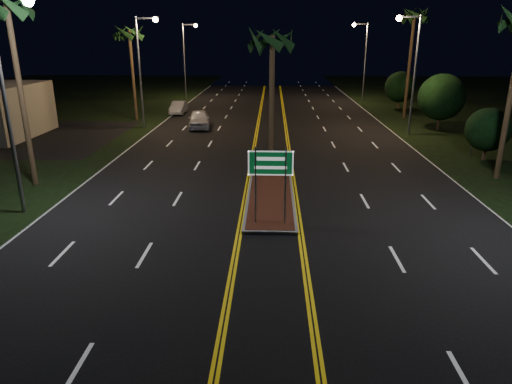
{
  "coord_description": "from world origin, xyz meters",
  "views": [
    {
      "loc": [
        0.04,
        -14.63,
        7.43
      ],
      "look_at": [
        -0.54,
        1.58,
        1.9
      ],
      "focal_mm": 32.0,
      "sensor_mm": 36.0,
      "label": 1
    }
  ],
  "objects_px": {
    "streetlight_left_far": "(187,52)",
    "palm_median": "(272,40)",
    "shrub_near": "(488,130)",
    "car_far": "(179,107)",
    "palm_left_far": "(129,33)",
    "palm_right_far": "(414,17)",
    "streetlight_left_mid": "(143,60)",
    "car_near": "(199,118)",
    "shrub_far": "(400,87)",
    "highway_sign": "(271,170)",
    "streetlight_right_mid": "(411,61)",
    "warning_sign": "(474,130)",
    "shrub_mid": "(442,97)",
    "median_island": "(271,192)",
    "streetlight_left_near": "(11,83)",
    "streetlight_right_far": "(362,53)",
    "palm_left_near": "(7,9)"
  },
  "relations": [
    {
      "from": "streetlight_left_near",
      "to": "shrub_far",
      "type": "relative_size",
      "value": 2.27
    },
    {
      "from": "streetlight_left_far",
      "to": "shrub_far",
      "type": "xyz_separation_m",
      "value": [
        24.41,
        -8.0,
        -3.32
      ]
    },
    {
      "from": "streetlight_right_mid",
      "to": "shrub_far",
      "type": "height_order",
      "value": "streetlight_right_mid"
    },
    {
      "from": "palm_left_far",
      "to": "shrub_far",
      "type": "bearing_deg",
      "value": 16.74
    },
    {
      "from": "shrub_mid",
      "to": "median_island",
      "type": "bearing_deg",
      "value": -129.47
    },
    {
      "from": "palm_right_far",
      "to": "warning_sign",
      "type": "xyz_separation_m",
      "value": [
        0.2,
        -15.16,
        -7.37
      ]
    },
    {
      "from": "streetlight_right_mid",
      "to": "car_near",
      "type": "xyz_separation_m",
      "value": [
        -16.85,
        2.23,
        -4.79
      ]
    },
    {
      "from": "highway_sign",
      "to": "shrub_near",
      "type": "distance_m",
      "value": 17.55
    },
    {
      "from": "streetlight_left_near",
      "to": "shrub_mid",
      "type": "distance_m",
      "value": 31.85
    },
    {
      "from": "streetlight_left_far",
      "to": "palm_left_near",
      "type": "xyz_separation_m",
      "value": [
        -1.89,
        -36.0,
        3.02
      ]
    },
    {
      "from": "streetlight_left_far",
      "to": "streetlight_left_near",
      "type": "bearing_deg",
      "value": -90.0
    },
    {
      "from": "palm_median",
      "to": "palm_right_far",
      "type": "height_order",
      "value": "palm_right_far"
    },
    {
      "from": "shrub_near",
      "to": "car_far",
      "type": "xyz_separation_m",
      "value": [
        -23.0,
        17.73,
        -1.23
      ]
    },
    {
      "from": "streetlight_right_mid",
      "to": "car_far",
      "type": "xyz_separation_m",
      "value": [
        -20.11,
        9.73,
        -4.94
      ]
    },
    {
      "from": "car_near",
      "to": "median_island",
      "type": "bearing_deg",
      "value": -77.86
    },
    {
      "from": "streetlight_right_mid",
      "to": "palm_median",
      "type": "distance_m",
      "value": 15.73
    },
    {
      "from": "streetlight_left_mid",
      "to": "car_near",
      "type": "bearing_deg",
      "value": 2.97
    },
    {
      "from": "streetlight_left_far",
      "to": "palm_right_far",
      "type": "distance_m",
      "value": 27.5
    },
    {
      "from": "median_island",
      "to": "palm_right_far",
      "type": "relative_size",
      "value": 1.0
    },
    {
      "from": "streetlight_left_mid",
      "to": "palm_right_far",
      "type": "xyz_separation_m",
      "value": [
        23.41,
        6.0,
        3.49
      ]
    },
    {
      "from": "palm_left_far",
      "to": "palm_right_far",
      "type": "distance_m",
      "value": 25.72
    },
    {
      "from": "streetlight_left_far",
      "to": "streetlight_right_mid",
      "type": "height_order",
      "value": "same"
    },
    {
      "from": "streetlight_right_mid",
      "to": "palm_left_near",
      "type": "xyz_separation_m",
      "value": [
        -23.11,
        -14.0,
        3.02
      ]
    },
    {
      "from": "streetlight_right_mid",
      "to": "shrub_mid",
      "type": "bearing_deg",
      "value": 30.56
    },
    {
      "from": "car_far",
      "to": "palm_left_far",
      "type": "bearing_deg",
      "value": -131.78
    },
    {
      "from": "streetlight_left_mid",
      "to": "warning_sign",
      "type": "bearing_deg",
      "value": -21.2
    },
    {
      "from": "car_far",
      "to": "car_near",
      "type": "bearing_deg",
      "value": -66.73
    },
    {
      "from": "streetlight_left_far",
      "to": "palm_median",
      "type": "xyz_separation_m",
      "value": [
        10.61,
        -33.5,
        1.62
      ]
    },
    {
      "from": "streetlight_left_far",
      "to": "shrub_near",
      "type": "relative_size",
      "value": 2.73
    },
    {
      "from": "streetlight_left_mid",
      "to": "palm_median",
      "type": "relative_size",
      "value": 1.08
    },
    {
      "from": "palm_median",
      "to": "warning_sign",
      "type": "relative_size",
      "value": 3.07
    },
    {
      "from": "shrub_far",
      "to": "median_island",
      "type": "bearing_deg",
      "value": -115.45
    },
    {
      "from": "shrub_far",
      "to": "car_far",
      "type": "height_order",
      "value": "shrub_far"
    },
    {
      "from": "streetlight_left_mid",
      "to": "palm_median",
      "type": "bearing_deg",
      "value": -51.83
    },
    {
      "from": "median_island",
      "to": "streetlight_left_far",
      "type": "distance_m",
      "value": 38.89
    },
    {
      "from": "streetlight_right_far",
      "to": "warning_sign",
      "type": "distance_m",
      "value": 27.54
    },
    {
      "from": "highway_sign",
      "to": "streetlight_right_mid",
      "type": "xyz_separation_m",
      "value": [
        10.61,
        19.2,
        3.25
      ]
    },
    {
      "from": "streetlight_left_mid",
      "to": "car_far",
      "type": "xyz_separation_m",
      "value": [
        1.11,
        7.73,
        -4.94
      ]
    },
    {
      "from": "shrub_near",
      "to": "car_far",
      "type": "bearing_deg",
      "value": 142.38
    },
    {
      "from": "streetlight_left_near",
      "to": "car_near",
      "type": "relative_size",
      "value": 1.73
    },
    {
      "from": "palm_median",
      "to": "car_far",
      "type": "height_order",
      "value": "palm_median"
    },
    {
      "from": "streetlight_right_mid",
      "to": "car_far",
      "type": "distance_m",
      "value": 22.88
    },
    {
      "from": "shrub_far",
      "to": "highway_sign",
      "type": "bearing_deg",
      "value": -112.57
    },
    {
      "from": "streetlight_right_mid",
      "to": "shrub_near",
      "type": "xyz_separation_m",
      "value": [
        2.89,
        -8.0,
        -3.71
      ]
    },
    {
      "from": "median_island",
      "to": "palm_right_far",
      "type": "height_order",
      "value": "palm_right_far"
    },
    {
      "from": "median_island",
      "to": "shrub_mid",
      "type": "relative_size",
      "value": 2.22
    },
    {
      "from": "highway_sign",
      "to": "palm_median",
      "type": "bearing_deg",
      "value": 90.0
    },
    {
      "from": "palm_left_near",
      "to": "shrub_far",
      "type": "relative_size",
      "value": 2.47
    },
    {
      "from": "streetlight_left_mid",
      "to": "car_near",
      "type": "height_order",
      "value": "streetlight_left_mid"
    },
    {
      "from": "car_far",
      "to": "warning_sign",
      "type": "bearing_deg",
      "value": -37.14
    }
  ]
}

